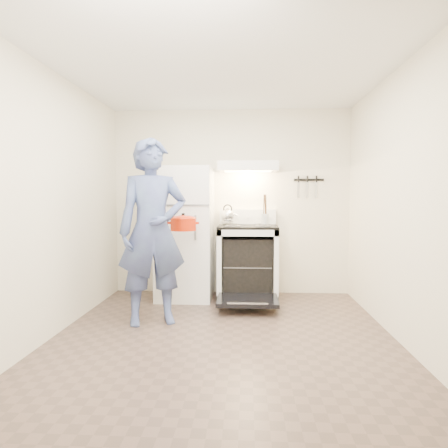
# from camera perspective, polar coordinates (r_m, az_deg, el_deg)

# --- Properties ---
(floor) EXTENTS (3.60, 3.60, 0.00)m
(floor) POSITION_cam_1_polar(r_m,az_deg,el_deg) (3.90, -0.12, -15.81)
(floor) COLOR brown
(floor) RESTS_ON ground
(back_wall) EXTENTS (3.20, 0.02, 2.50)m
(back_wall) POSITION_cam_1_polar(r_m,az_deg,el_deg) (5.48, 1.01, 3.16)
(back_wall) COLOR beige
(back_wall) RESTS_ON ground
(refrigerator) EXTENTS (0.70, 0.70, 1.70)m
(refrigerator) POSITION_cam_1_polar(r_m,az_deg,el_deg) (5.20, -5.55, -1.30)
(refrigerator) COLOR white
(refrigerator) RESTS_ON floor
(stove_body) EXTENTS (0.76, 0.65, 0.92)m
(stove_body) POSITION_cam_1_polar(r_m,az_deg,el_deg) (5.22, 3.39, -5.60)
(stove_body) COLOR white
(stove_body) RESTS_ON floor
(cooktop) EXTENTS (0.76, 0.65, 0.03)m
(cooktop) POSITION_cam_1_polar(r_m,az_deg,el_deg) (5.16, 3.41, -0.39)
(cooktop) COLOR black
(cooktop) RESTS_ON stove_body
(backsplash) EXTENTS (0.76, 0.07, 0.20)m
(backsplash) POSITION_cam_1_polar(r_m,az_deg,el_deg) (5.44, 3.41, 1.04)
(backsplash) COLOR white
(backsplash) RESTS_ON cooktop
(oven_door) EXTENTS (0.70, 0.54, 0.04)m
(oven_door) POSITION_cam_1_polar(r_m,az_deg,el_deg) (4.70, 3.38, -10.81)
(oven_door) COLOR black
(oven_door) RESTS_ON floor
(oven_rack) EXTENTS (0.60, 0.52, 0.01)m
(oven_rack) POSITION_cam_1_polar(r_m,az_deg,el_deg) (5.22, 3.39, -5.82)
(oven_rack) COLOR slate
(oven_rack) RESTS_ON stove_body
(range_hood) EXTENTS (0.76, 0.50, 0.12)m
(range_hood) POSITION_cam_1_polar(r_m,az_deg,el_deg) (5.24, 3.44, 8.16)
(range_hood) COLOR white
(range_hood) RESTS_ON back_wall
(knife_strip) EXTENTS (0.40, 0.02, 0.03)m
(knife_strip) POSITION_cam_1_polar(r_m,az_deg,el_deg) (5.52, 12.02, 6.19)
(knife_strip) COLOR black
(knife_strip) RESTS_ON back_wall
(pizza_stone) EXTENTS (0.32, 0.32, 0.02)m
(pizza_stone) POSITION_cam_1_polar(r_m,az_deg,el_deg) (5.15, 2.83, -5.79)
(pizza_stone) COLOR #8B7151
(pizza_stone) RESTS_ON oven_rack
(tea_kettle) EXTENTS (0.22, 0.18, 0.27)m
(tea_kettle) POSITION_cam_1_polar(r_m,az_deg,el_deg) (5.30, 0.52, 1.34)
(tea_kettle) COLOR silver
(tea_kettle) RESTS_ON cooktop
(utensil_jar) EXTENTS (0.11, 0.11, 0.13)m
(utensil_jar) POSITION_cam_1_polar(r_m,az_deg,el_deg) (4.98, 5.87, 0.72)
(utensil_jar) COLOR silver
(utensil_jar) RESTS_ON cooktop
(person) EXTENTS (0.82, 0.68, 1.92)m
(person) POSITION_cam_1_polar(r_m,az_deg,el_deg) (4.18, -10.16, -1.05)
(person) COLOR navy
(person) RESTS_ON floor
(dutch_oven) EXTENTS (0.36, 0.29, 0.23)m
(dutch_oven) POSITION_cam_1_polar(r_m,az_deg,el_deg) (4.52, -5.85, -0.09)
(dutch_oven) COLOR red
(dutch_oven) RESTS_ON person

